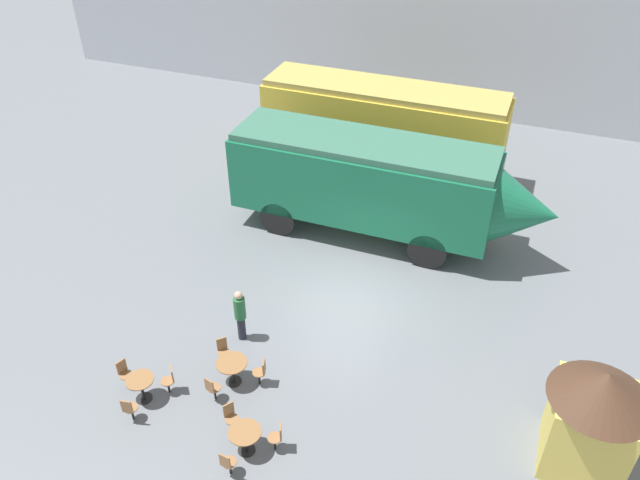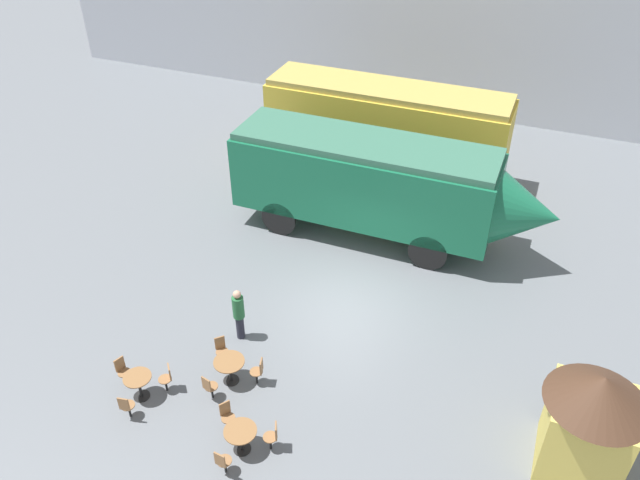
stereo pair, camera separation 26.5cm
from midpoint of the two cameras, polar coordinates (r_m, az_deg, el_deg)
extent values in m
plane|color=slate|center=(19.75, 2.59, -6.12)|extent=(80.00, 80.00, 0.00)
cube|color=#B2B7C1|center=(31.14, 13.11, 18.79)|extent=(44.00, 0.15, 9.00)
cube|color=gold|center=(25.74, 6.34, 10.24)|extent=(9.71, 2.44, 2.94)
cube|color=tan|center=(25.10, 6.58, 13.51)|extent=(9.51, 2.24, 0.24)
cylinder|color=black|center=(24.98, 11.74, 4.57)|extent=(1.05, 0.12, 1.05)
cylinder|color=black|center=(26.98, 12.79, 6.92)|extent=(1.05, 0.12, 1.05)
cylinder|color=black|center=(26.34, -0.74, 7.11)|extent=(1.05, 0.12, 1.05)
cylinder|color=black|center=(28.25, 1.08, 9.21)|extent=(1.05, 0.12, 1.05)
cube|color=#196B47|center=(21.87, 4.37, 5.44)|extent=(9.12, 2.66, 2.59)
cone|color=#196B47|center=(21.18, 18.81, 2.33)|extent=(2.00, 2.46, 2.46)
cube|color=#366B54|center=(21.19, 4.55, 8.74)|extent=(8.94, 2.45, 0.24)
cylinder|color=black|center=(21.14, 10.16, -1.15)|extent=(1.33, 0.12, 1.33)
cylinder|color=black|center=(23.21, 11.63, 2.36)|extent=(1.33, 0.12, 1.33)
cylinder|color=black|center=(22.50, -3.45, 1.96)|extent=(1.33, 0.12, 1.33)
cylinder|color=black|center=(24.46, -0.96, 5.04)|extent=(1.33, 0.12, 1.33)
cylinder|color=black|center=(16.31, -6.63, -18.44)|extent=(0.44, 0.44, 0.02)
cylinder|color=black|center=(16.03, -6.72, -17.72)|extent=(0.08, 0.08, 0.67)
cylinder|color=olive|center=(15.75, -6.81, -16.96)|extent=(0.81, 0.81, 0.03)
cylinder|color=black|center=(17.85, -15.55, -13.58)|extent=(0.44, 0.44, 0.02)
cylinder|color=black|center=(17.58, -15.75, -12.80)|extent=(0.08, 0.08, 0.71)
cylinder|color=olive|center=(17.31, -15.94, -11.99)|extent=(0.75, 0.75, 0.03)
cylinder|color=black|center=(17.74, -7.68, -12.59)|extent=(0.44, 0.44, 0.02)
cylinder|color=black|center=(17.47, -7.78, -11.80)|extent=(0.08, 0.08, 0.71)
cylinder|color=olive|center=(17.20, -7.88, -10.97)|extent=(0.85, 0.85, 0.03)
cylinder|color=black|center=(16.11, -4.04, -18.01)|extent=(0.06, 0.06, 0.42)
cylinder|color=olive|center=(15.93, -4.08, -17.53)|extent=(0.36, 0.36, 0.03)
cube|color=olive|center=(15.74, -3.53, -17.03)|extent=(0.16, 0.28, 0.42)
cylinder|color=black|center=(16.55, -7.84, -16.31)|extent=(0.06, 0.06, 0.42)
cylinder|color=olive|center=(16.38, -7.91, -15.83)|extent=(0.36, 0.36, 0.03)
cube|color=olive|center=(16.29, -8.22, -14.97)|extent=(0.20, 0.26, 0.42)
cylinder|color=black|center=(15.83, -8.15, -19.81)|extent=(0.06, 0.06, 0.42)
cylinder|color=olive|center=(15.65, -8.22, -19.35)|extent=(0.36, 0.36, 0.03)
cube|color=olive|center=(15.40, -8.64, -19.27)|extent=(0.29, 0.07, 0.42)
cylinder|color=black|center=(17.33, -16.59, -14.76)|extent=(0.06, 0.06, 0.42)
cylinder|color=olive|center=(17.16, -16.72, -14.28)|extent=(0.36, 0.36, 0.03)
cube|color=olive|center=(16.91, -17.07, -14.16)|extent=(0.29, 0.09, 0.42)
cylinder|color=black|center=(17.68, -13.46, -12.75)|extent=(0.06, 0.06, 0.42)
cylinder|color=olive|center=(17.51, -13.57, -12.26)|extent=(0.36, 0.36, 0.03)
cube|color=olive|center=(17.35, -13.16, -11.67)|extent=(0.22, 0.25, 0.42)
cylinder|color=black|center=(18.12, -16.92, -12.00)|extent=(0.06, 0.06, 0.42)
cylinder|color=olive|center=(17.96, -17.04, -11.52)|extent=(0.36, 0.36, 0.03)
cube|color=olive|center=(17.90, -17.45, -10.77)|extent=(0.13, 0.28, 0.42)
cylinder|color=black|center=(17.27, -9.39, -13.56)|extent=(0.06, 0.06, 0.42)
cylinder|color=olive|center=(17.10, -9.46, -13.07)|extent=(0.36, 0.36, 0.03)
cube|color=olive|center=(16.87, -9.90, -12.87)|extent=(0.29, 0.11, 0.42)
cylinder|color=black|center=(17.46, -5.36, -12.40)|extent=(0.06, 0.06, 0.42)
cylinder|color=olive|center=(17.30, -5.41, -11.90)|extent=(0.36, 0.36, 0.03)
cube|color=olive|center=(17.11, -4.93, -11.44)|extent=(0.12, 0.29, 0.42)
cylinder|color=black|center=(18.08, -8.45, -10.58)|extent=(0.06, 0.06, 0.42)
cylinder|color=olive|center=(17.92, -8.51, -10.08)|extent=(0.36, 0.36, 0.03)
cube|color=olive|center=(17.86, -8.72, -9.25)|extent=(0.23, 0.23, 0.42)
cylinder|color=#262633|center=(18.62, -6.90, -7.87)|extent=(0.24, 0.24, 0.81)
cylinder|color=#266638|center=(18.10, -7.07, -6.11)|extent=(0.34, 0.34, 0.72)
sphere|color=tan|center=(17.78, -7.18, -4.96)|extent=(0.23, 0.23, 0.23)
cube|color=#DBC151|center=(16.36, 23.45, -15.95)|extent=(1.80, 1.80, 2.20)
cone|color=#472D1E|center=(15.28, 24.79, -12.39)|extent=(2.34, 2.34, 0.80)
camera|label=1|loc=(0.13, -89.62, 0.28)|focal=35.00mm
camera|label=2|loc=(0.13, 90.38, -0.28)|focal=35.00mm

